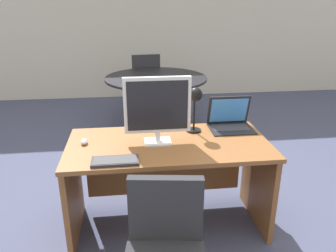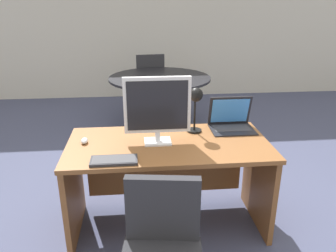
# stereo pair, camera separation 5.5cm
# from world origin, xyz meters

# --- Properties ---
(ground) EXTENTS (12.00, 12.00, 0.00)m
(ground) POSITION_xyz_m (0.00, 1.50, 0.00)
(ground) COLOR #474C6B
(back_wall) EXTENTS (10.00, 0.10, 2.80)m
(back_wall) POSITION_xyz_m (0.00, 4.01, 1.40)
(back_wall) COLOR silver
(back_wall) RESTS_ON ground
(desk) EXTENTS (1.52, 0.75, 0.75)m
(desk) POSITION_xyz_m (0.00, 0.05, 0.52)
(desk) COLOR brown
(desk) RESTS_ON ground
(monitor) EXTENTS (0.49, 0.16, 0.50)m
(monitor) POSITION_xyz_m (-0.08, 0.01, 1.03)
(monitor) COLOR silver
(monitor) RESTS_ON desk
(laptop) EXTENTS (0.35, 0.28, 0.27)m
(laptop) POSITION_xyz_m (0.55, 0.26, 0.83)
(laptop) COLOR black
(laptop) RESTS_ON desk
(keyboard) EXTENTS (0.31, 0.14, 0.02)m
(keyboard) POSITION_xyz_m (-0.39, -0.28, 0.76)
(keyboard) COLOR #2D2D33
(keyboard) RESTS_ON desk
(mouse) EXTENTS (0.05, 0.09, 0.04)m
(mouse) POSITION_xyz_m (-0.63, 0.05, 0.77)
(mouse) COLOR silver
(mouse) RESTS_ON desk
(desk_lamp) EXTENTS (0.12, 0.14, 0.37)m
(desk_lamp) POSITION_xyz_m (0.23, 0.18, 1.02)
(desk_lamp) COLOR black
(desk_lamp) RESTS_ON desk
(meeting_table) EXTENTS (1.39, 1.39, 0.76)m
(meeting_table) POSITION_xyz_m (0.09, 2.19, 0.58)
(meeting_table) COLOR black
(meeting_table) RESTS_ON ground
(meeting_chair_near) EXTENTS (0.56, 0.56, 0.95)m
(meeting_chair_near) POSITION_xyz_m (-0.02, 3.07, 0.39)
(meeting_chair_near) COLOR black
(meeting_chair_near) RESTS_ON ground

